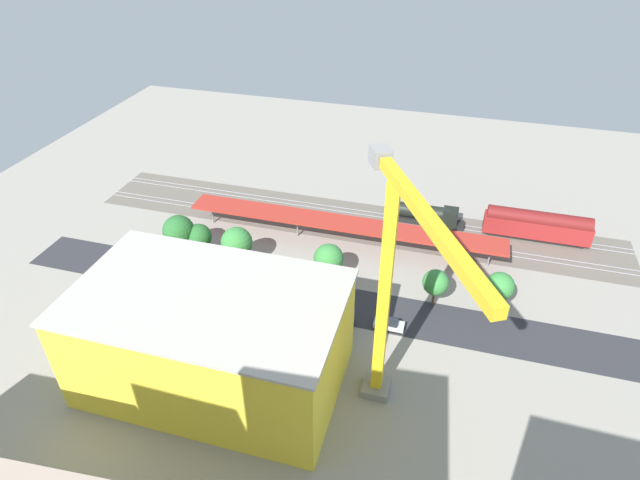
{
  "coord_description": "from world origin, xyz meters",
  "views": [
    {
      "loc": [
        -18.25,
        68.54,
        56.49
      ],
      "look_at": [
        0.92,
        1.01,
        8.62
      ],
      "focal_mm": 29.62,
      "sensor_mm": 36.0,
      "label": 1
    }
  ],
  "objects_px": {
    "passenger_coach": "(537,225)",
    "tower_crane": "(393,286)",
    "street_tree_1": "(329,259)",
    "street_tree_2": "(237,243)",
    "parked_car_2": "(289,303)",
    "street_tree_3": "(179,231)",
    "box_truck_1": "(320,315)",
    "street_tree_4": "(199,237)",
    "locomotive": "(427,215)",
    "street_tree_5": "(436,283)",
    "traffic_light": "(294,294)",
    "construction_building": "(212,339)",
    "parked_car_1": "(340,317)",
    "parked_car_0": "(389,324)",
    "parked_car_3": "(240,294)",
    "box_truck_0": "(318,314)",
    "platform_canopy_near": "(343,223)",
    "street_tree_0": "(500,286)"
  },
  "relations": [
    {
      "from": "box_truck_0",
      "to": "street_tree_5",
      "type": "height_order",
      "value": "street_tree_5"
    },
    {
      "from": "locomotive",
      "to": "street_tree_2",
      "type": "relative_size",
      "value": 1.89
    },
    {
      "from": "tower_crane",
      "to": "locomotive",
      "type": "bearing_deg",
      "value": -90.85
    },
    {
      "from": "parked_car_0",
      "to": "street_tree_3",
      "type": "relative_size",
      "value": 0.54
    },
    {
      "from": "parked_car_0",
      "to": "street_tree_1",
      "type": "bearing_deg",
      "value": -36.55
    },
    {
      "from": "parked_car_3",
      "to": "traffic_light",
      "type": "height_order",
      "value": "traffic_light"
    },
    {
      "from": "traffic_light",
      "to": "locomotive",
      "type": "bearing_deg",
      "value": -116.55
    },
    {
      "from": "tower_crane",
      "to": "box_truck_1",
      "type": "bearing_deg",
      "value": -46.51
    },
    {
      "from": "parked_car_2",
      "to": "street_tree_2",
      "type": "relative_size",
      "value": 0.56
    },
    {
      "from": "street_tree_2",
      "to": "passenger_coach",
      "type": "bearing_deg",
      "value": -155.08
    },
    {
      "from": "locomotive",
      "to": "box_truck_0",
      "type": "xyz_separation_m",
      "value": [
        12.89,
        33.46,
        -0.17
      ]
    },
    {
      "from": "box_truck_0",
      "to": "traffic_light",
      "type": "height_order",
      "value": "traffic_light"
    },
    {
      "from": "street_tree_2",
      "to": "street_tree_3",
      "type": "height_order",
      "value": "street_tree_3"
    },
    {
      "from": "street_tree_2",
      "to": "traffic_light",
      "type": "distance_m",
      "value": 16.74
    },
    {
      "from": "box_truck_0",
      "to": "street_tree_5",
      "type": "relative_size",
      "value": 1.53
    },
    {
      "from": "traffic_light",
      "to": "construction_building",
      "type": "bearing_deg",
      "value": 66.02
    },
    {
      "from": "parked_car_1",
      "to": "construction_building",
      "type": "xyz_separation_m",
      "value": [
        13.37,
        15.44,
        6.41
      ]
    },
    {
      "from": "passenger_coach",
      "to": "street_tree_2",
      "type": "distance_m",
      "value": 55.93
    },
    {
      "from": "passenger_coach",
      "to": "street_tree_2",
      "type": "xyz_separation_m",
      "value": [
        50.69,
        23.55,
        2.0
      ]
    },
    {
      "from": "box_truck_1",
      "to": "parked_car_1",
      "type": "bearing_deg",
      "value": -153.71
    },
    {
      "from": "construction_building",
      "to": "box_truck_1",
      "type": "distance_m",
      "value": 18.45
    },
    {
      "from": "street_tree_0",
      "to": "street_tree_1",
      "type": "relative_size",
      "value": 1.03
    },
    {
      "from": "locomotive",
      "to": "street_tree_5",
      "type": "distance_m",
      "value": 24.86
    },
    {
      "from": "parked_car_1",
      "to": "traffic_light",
      "type": "relative_size",
      "value": 0.61
    },
    {
      "from": "parked_car_2",
      "to": "street_tree_3",
      "type": "relative_size",
      "value": 0.51
    },
    {
      "from": "street_tree_2",
      "to": "street_tree_4",
      "type": "height_order",
      "value": "street_tree_2"
    },
    {
      "from": "parked_car_3",
      "to": "box_truck_0",
      "type": "xyz_separation_m",
      "value": [
        -13.71,
        1.92,
        0.9
      ]
    },
    {
      "from": "passenger_coach",
      "to": "tower_crane",
      "type": "height_order",
      "value": "tower_crane"
    },
    {
      "from": "box_truck_0",
      "to": "parked_car_3",
      "type": "bearing_deg",
      "value": -7.99
    },
    {
      "from": "passenger_coach",
      "to": "street_tree_5",
      "type": "bearing_deg",
      "value": 55.66
    },
    {
      "from": "box_truck_1",
      "to": "street_tree_2",
      "type": "height_order",
      "value": "street_tree_2"
    },
    {
      "from": "parked_car_2",
      "to": "street_tree_3",
      "type": "distance_m",
      "value": 24.58
    },
    {
      "from": "box_truck_0",
      "to": "parked_car_2",
      "type": "bearing_deg",
      "value": -20.74
    },
    {
      "from": "street_tree_1",
      "to": "street_tree_5",
      "type": "distance_m",
      "value": 17.84
    },
    {
      "from": "platform_canopy_near",
      "to": "parked_car_1",
      "type": "bearing_deg",
      "value": 102.76
    },
    {
      "from": "construction_building",
      "to": "street_tree_5",
      "type": "height_order",
      "value": "construction_building"
    },
    {
      "from": "parked_car_1",
      "to": "parked_car_3",
      "type": "bearing_deg",
      "value": -2.61
    },
    {
      "from": "parked_car_1",
      "to": "street_tree_5",
      "type": "xyz_separation_m",
      "value": [
        -13.44,
        -7.87,
        3.71
      ]
    },
    {
      "from": "parked_car_0",
      "to": "parked_car_3",
      "type": "relative_size",
      "value": 1.05
    },
    {
      "from": "passenger_coach",
      "to": "street_tree_1",
      "type": "height_order",
      "value": "street_tree_1"
    },
    {
      "from": "passenger_coach",
      "to": "street_tree_2",
      "type": "relative_size",
      "value": 2.47
    },
    {
      "from": "platform_canopy_near",
      "to": "construction_building",
      "type": "bearing_deg",
      "value": 76.58
    },
    {
      "from": "tower_crane",
      "to": "street_tree_0",
      "type": "height_order",
      "value": "tower_crane"
    },
    {
      "from": "parked_car_2",
      "to": "box_truck_0",
      "type": "relative_size",
      "value": 0.44
    },
    {
      "from": "parked_car_2",
      "to": "tower_crane",
      "type": "bearing_deg",
      "value": 140.28
    },
    {
      "from": "passenger_coach",
      "to": "street_tree_4",
      "type": "height_order",
      "value": "street_tree_4"
    },
    {
      "from": "locomotive",
      "to": "box_truck_1",
      "type": "bearing_deg",
      "value": 69.75
    },
    {
      "from": "parked_car_3",
      "to": "tower_crane",
      "type": "relative_size",
      "value": 0.13
    },
    {
      "from": "street_tree_3",
      "to": "street_tree_5",
      "type": "bearing_deg",
      "value": 179.18
    },
    {
      "from": "locomotive",
      "to": "street_tree_3",
      "type": "distance_m",
      "value": 47.63
    }
  ]
}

